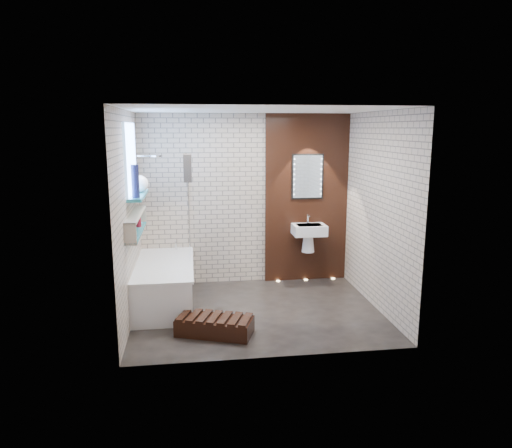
{
  "coord_description": "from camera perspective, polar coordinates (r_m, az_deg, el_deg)",
  "views": [
    {
      "loc": [
        -0.84,
        -5.9,
        2.38
      ],
      "look_at": [
        0.0,
        0.15,
        1.15
      ],
      "focal_mm": 33.45,
      "sensor_mm": 36.0,
      "label": 1
    }
  ],
  "objects": [
    {
      "name": "display_niche",
      "position": [
        6.2,
        -14.14,
        0.07
      ],
      "size": [
        0.14,
        1.3,
        0.26
      ],
      "color": "teal",
      "rests_on": "room_shell"
    },
    {
      "name": "floor_uplights",
      "position": [
        7.7,
        5.98,
        -6.64
      ],
      "size": [
        0.96,
        0.06,
        0.01
      ],
      "color": "#FFD899",
      "rests_on": "ground"
    },
    {
      "name": "walnut_step",
      "position": [
        5.74,
        -4.96,
        -12.09
      ],
      "size": [
        0.96,
        0.67,
        0.19
      ],
      "primitive_type": "cube",
      "rotation": [
        0.0,
        0.0,
        -0.35
      ],
      "color": "black",
      "rests_on": "ground"
    },
    {
      "name": "bath_screen",
      "position": [
        6.88,
        -8.05,
        2.07
      ],
      "size": [
        0.01,
        0.78,
        1.4
      ],
      "primitive_type": "cube",
      "color": "white",
      "rests_on": "bathtub"
    },
    {
      "name": "bathtub",
      "position": [
        6.7,
        -10.88,
        -7.0
      ],
      "size": [
        0.79,
        1.74,
        0.7
      ],
      "color": "white",
      "rests_on": "ground"
    },
    {
      "name": "led_mirror",
      "position": [
        7.39,
        6.18,
        5.65
      ],
      "size": [
        0.5,
        0.02,
        0.7
      ],
      "color": "black",
      "rests_on": "walnut_panel"
    },
    {
      "name": "towel",
      "position": [
        6.59,
        -8.19,
        6.66
      ],
      "size": [
        0.11,
        0.28,
        0.37
      ],
      "primitive_type": "cube",
      "color": "black",
      "rests_on": "bath_screen"
    },
    {
      "name": "clerestory_window",
      "position": [
        6.31,
        -14.61,
        6.67
      ],
      "size": [
        0.18,
        1.0,
        0.94
      ],
      "color": "#7FADE0",
      "rests_on": "room_shell"
    },
    {
      "name": "sill_vases",
      "position": [
        6.37,
        -13.85,
        4.77
      ],
      "size": [
        0.22,
        0.66,
        0.4
      ],
      "color": "#16193E",
      "rests_on": "clerestory_window"
    },
    {
      "name": "niche_bottles",
      "position": [
        6.27,
        -14.07,
        -0.02
      ],
      "size": [
        0.07,
        0.66,
        0.17
      ],
      "color": "maroon",
      "rests_on": "display_niche"
    },
    {
      "name": "room_shell",
      "position": [
        6.06,
        0.19,
        1.11
      ],
      "size": [
        3.24,
        3.2,
        2.6
      ],
      "color": "#B3A28E",
      "rests_on": "ground"
    },
    {
      "name": "walnut_panel",
      "position": [
        7.47,
        6.06,
        3.01
      ],
      "size": [
        1.3,
        0.06,
        2.6
      ],
      "primitive_type": "cube",
      "color": "black",
      "rests_on": "ground"
    },
    {
      "name": "washbasin",
      "position": [
        7.38,
        6.34,
        -1.14
      ],
      "size": [
        0.5,
        0.36,
        0.58
      ],
      "color": "white",
      "rests_on": "walnut_panel"
    },
    {
      "name": "shower_head",
      "position": [
        6.88,
        -11.84,
        7.98
      ],
      "size": [
        0.18,
        0.18,
        0.02
      ],
      "primitive_type": "cylinder",
      "color": "silver",
      "rests_on": "room_shell"
    },
    {
      "name": "ground",
      "position": [
        6.42,
        0.19,
        -10.38
      ],
      "size": [
        3.2,
        3.2,
        0.0
      ],
      "primitive_type": "plane",
      "color": "black",
      "rests_on": "ground"
    }
  ]
}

